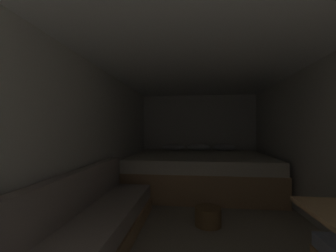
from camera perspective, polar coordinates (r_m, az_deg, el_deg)
ground_plane at (r=2.84m, az=9.09°, el=-25.02°), size 7.54×7.54×0.00m
wall_back at (r=5.38m, az=7.80°, el=-2.64°), size 2.78×0.05×1.97m
wall_left at (r=2.88m, az=-19.30°, el=-4.33°), size 0.05×5.54×1.97m
wall_right at (r=2.98m, az=36.34°, el=-4.11°), size 0.05×5.54×1.97m
ceiling_slab at (r=2.71m, az=9.01°, el=17.02°), size 2.78×5.54×0.05m
bed at (r=4.41m, az=8.09°, el=-11.48°), size 2.56×1.97×0.82m
sofa_left at (r=2.13m, az=-23.35°, el=-26.43°), size 0.60×3.04×0.75m
wicker_basket at (r=2.93m, az=10.26°, el=-21.91°), size 0.32×0.32×0.22m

